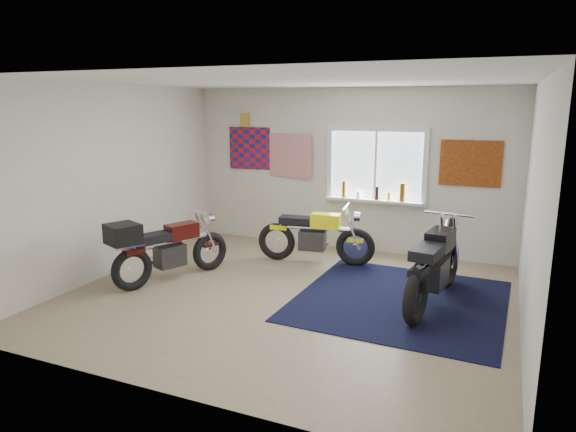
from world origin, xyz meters
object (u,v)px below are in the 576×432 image
at_px(maroon_tourer, 163,248).
at_px(black_chrome_bike, 434,268).
at_px(navy_rug, 400,300).
at_px(yellow_triumph, 315,237).

bearing_deg(maroon_tourer, black_chrome_bike, -56.39).
bearing_deg(black_chrome_bike, navy_rug, 106.76).
xyz_separation_m(navy_rug, black_chrome_bike, (0.38, 0.06, 0.46)).
height_order(navy_rug, yellow_triumph, yellow_triumph).
height_order(black_chrome_bike, maroon_tourer, black_chrome_bike).
height_order(navy_rug, maroon_tourer, maroon_tourer).
relative_size(navy_rug, maroon_tourer, 1.47).
relative_size(yellow_triumph, maroon_tourer, 1.04).
distance_m(yellow_triumph, maroon_tourer, 2.32).
distance_m(navy_rug, yellow_triumph, 1.93).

